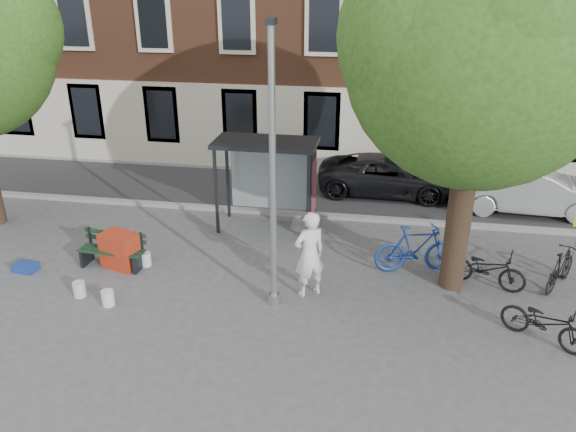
# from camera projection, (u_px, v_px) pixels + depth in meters

# --- Properties ---
(ground) EXTENTS (90.00, 90.00, 0.00)m
(ground) POSITION_uv_depth(u_px,v_px,m) (274.00, 303.00, 12.69)
(ground) COLOR #4C4C4F
(ground) RESTS_ON ground
(road) EXTENTS (40.00, 4.00, 0.01)m
(road) POSITION_uv_depth(u_px,v_px,m) (314.00, 193.00, 19.01)
(road) COLOR #28282B
(road) RESTS_ON ground
(curb_near) EXTENTS (40.00, 0.25, 0.12)m
(curb_near) POSITION_uv_depth(u_px,v_px,m) (305.00, 214.00, 17.18)
(curb_near) COLOR gray
(curb_near) RESTS_ON ground
(curb_far) EXTENTS (40.00, 0.25, 0.12)m
(curb_far) POSITION_uv_depth(u_px,v_px,m) (321.00, 172.00, 20.80)
(curb_far) COLOR gray
(curb_far) RESTS_ON ground
(lamppost) EXTENTS (0.28, 0.35, 6.11)m
(lamppost) POSITION_uv_depth(u_px,v_px,m) (273.00, 188.00, 11.58)
(lamppost) COLOR #9EA0A3
(lamppost) RESTS_ON ground
(tree_right) EXTENTS (5.76, 5.60, 8.20)m
(tree_right) POSITION_uv_depth(u_px,v_px,m) (484.00, 42.00, 11.07)
(tree_right) COLOR black
(tree_right) RESTS_ON ground
(bus_shelter) EXTENTS (2.85, 1.45, 2.62)m
(bus_shelter) POSITION_uv_depth(u_px,v_px,m) (280.00, 165.00, 15.73)
(bus_shelter) COLOR #1E2328
(bus_shelter) RESTS_ON ground
(painter) EXTENTS (0.90, 0.84, 2.06)m
(painter) POSITION_uv_depth(u_px,v_px,m) (309.00, 254.00, 12.65)
(painter) COLOR white
(painter) RESTS_ON ground
(bench) EXTENTS (1.71, 0.66, 0.87)m
(bench) POSITION_uv_depth(u_px,v_px,m) (113.00, 252.00, 14.15)
(bench) COLOR #1E2328
(bench) RESTS_ON ground
(bike_a) EXTENTS (1.92, 1.17, 0.95)m
(bike_a) POSITION_uv_depth(u_px,v_px,m) (486.00, 268.00, 13.20)
(bike_a) COLOR black
(bike_a) RESTS_ON ground
(bike_b) EXTENTS (2.15, 1.06, 1.24)m
(bike_b) POSITION_uv_depth(u_px,v_px,m) (416.00, 249.00, 13.81)
(bike_b) COLOR navy
(bike_b) RESTS_ON ground
(bike_c) EXTENTS (1.82, 1.47, 0.93)m
(bike_c) POSITION_uv_depth(u_px,v_px,m) (545.00, 322.00, 11.18)
(bike_c) COLOR black
(bike_c) RESTS_ON ground
(bike_d) EXTENTS (1.30, 1.63, 0.99)m
(bike_d) POSITION_uv_depth(u_px,v_px,m) (561.00, 268.00, 13.15)
(bike_d) COLOR black
(bike_d) RESTS_ON ground
(car_dark) EXTENTS (4.67, 2.22, 1.29)m
(car_dark) POSITION_uv_depth(u_px,v_px,m) (388.00, 175.00, 18.75)
(car_dark) COLOR black
(car_dark) RESTS_ON ground
(car_silver) EXTENTS (4.61, 1.77, 1.50)m
(car_silver) POSITION_uv_depth(u_px,v_px,m) (529.00, 189.00, 17.25)
(car_silver) COLOR #A1A4A8
(car_silver) RESTS_ON ground
(red_stand) EXTENTS (1.04, 0.85, 0.90)m
(red_stand) POSITION_uv_depth(u_px,v_px,m) (120.00, 250.00, 14.12)
(red_stand) COLOR #AA2E16
(red_stand) RESTS_ON ground
(blue_crate) EXTENTS (0.59, 0.46, 0.20)m
(blue_crate) POSITION_uv_depth(u_px,v_px,m) (26.00, 267.00, 14.03)
(blue_crate) COLOR navy
(blue_crate) RESTS_ON ground
(bucket_a) EXTENTS (0.36, 0.36, 0.36)m
(bucket_a) POSITION_uv_depth(u_px,v_px,m) (79.00, 289.00, 12.89)
(bucket_a) COLOR silver
(bucket_a) RESTS_ON ground
(bucket_b) EXTENTS (0.34, 0.34, 0.36)m
(bucket_b) POSITION_uv_depth(u_px,v_px,m) (108.00, 298.00, 12.55)
(bucket_b) COLOR silver
(bucket_b) RESTS_ON ground
(bucket_c) EXTENTS (0.35, 0.35, 0.36)m
(bucket_c) POSITION_uv_depth(u_px,v_px,m) (146.00, 259.00, 14.25)
(bucket_c) COLOR silver
(bucket_c) RESTS_ON ground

